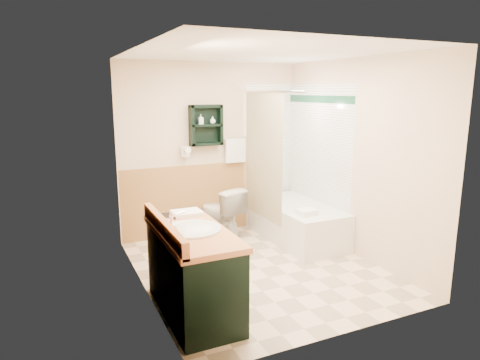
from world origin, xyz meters
name	(u,v)px	position (x,y,z in m)	size (l,w,h in m)	color
floor	(259,269)	(0.00, 0.00, 0.00)	(3.00, 3.00, 0.00)	beige
back_wall	(210,149)	(0.00, 1.52, 1.20)	(2.60, 0.04, 2.40)	#F6E4C0
left_wall	(139,176)	(-1.32, 0.00, 1.20)	(0.04, 3.00, 2.40)	#F6E4C0
right_wall	(356,158)	(1.32, 0.00, 1.20)	(0.04, 3.00, 2.40)	#F6E4C0
ceiling	(261,50)	(0.00, 0.00, 2.42)	(2.60, 3.00, 0.04)	white
wainscot_left	(145,244)	(-1.29, 0.00, 0.50)	(2.98, 2.98, 1.00)	tan
wainscot_back	(212,198)	(0.00, 1.49, 0.50)	(2.58, 2.58, 1.00)	tan
mirror_frame	(156,152)	(-1.27, -0.55, 1.50)	(1.30, 1.30, 1.00)	brown
mirror_glass	(157,152)	(-1.27, -0.55, 1.50)	(1.20, 1.20, 0.90)	white
tile_right	(317,162)	(1.28, 0.75, 1.05)	(1.50, 1.50, 2.10)	white
tile_back	(275,156)	(1.03, 1.48, 1.05)	(0.95, 0.95, 2.10)	white
tile_accent	(319,99)	(1.27, 0.75, 1.90)	(1.50, 1.50, 0.10)	#154B2F
wall_shelf	(206,125)	(-0.10, 1.41, 1.55)	(0.45, 0.15, 0.55)	black
hair_dryer	(185,152)	(-0.40, 1.43, 1.20)	(0.10, 0.24, 0.18)	white
towel_bar	(235,138)	(0.35, 1.45, 1.35)	(0.40, 0.06, 0.40)	white
curtain_rod	(270,92)	(0.53, 0.75, 2.00)	(0.03, 0.03, 1.60)	silver
shower_curtain	(263,156)	(0.53, 0.92, 1.15)	(1.05, 1.05, 1.70)	#BAAF8D
vanity	(193,272)	(-0.99, -0.63, 0.40)	(0.59, 1.26, 0.80)	black
bathtub	(297,222)	(0.93, 0.65, 0.25)	(0.74, 1.50, 0.49)	white
toilet	(221,213)	(0.02, 1.21, 0.35)	(0.40, 0.72, 0.70)	white
counter_towel	(187,213)	(-0.89, -0.16, 0.82)	(0.29, 0.22, 0.04)	white
vanity_book	(160,208)	(-1.16, -0.14, 0.90)	(0.15, 0.02, 0.21)	black
tub_towel	(306,212)	(0.77, 0.21, 0.53)	(0.23, 0.19, 0.07)	white
soap_bottle_a	(201,122)	(-0.18, 1.40, 1.60)	(0.06, 0.14, 0.06)	white
soap_bottle_b	(213,121)	(0.00, 1.40, 1.60)	(0.08, 0.10, 0.08)	white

